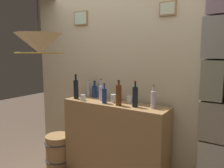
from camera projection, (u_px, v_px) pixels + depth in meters
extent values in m
cube|color=beige|center=(125.00, 70.00, 2.95)|extent=(3.26, 0.08, 2.89)
cube|color=#9E7547|center=(81.00, 18.00, 3.20)|extent=(0.24, 0.03, 0.20)
cube|color=#B7D5BA|center=(80.00, 18.00, 3.18)|extent=(0.21, 0.01, 0.17)
cube|color=#9E7547|center=(168.00, 9.00, 2.49)|extent=(0.20, 0.03, 0.16)
cube|color=beige|center=(167.00, 8.00, 2.47)|extent=(0.17, 0.01, 0.13)
cube|color=#B4B0A0|center=(221.00, 158.00, 2.26)|extent=(0.40, 0.37, 0.39)
cube|color=gray|center=(224.00, 120.00, 2.20)|extent=(0.43, 0.37, 0.39)
cube|color=gray|center=(214.00, 79.00, 2.20)|extent=(0.20, 0.37, 0.39)
cube|color=#96978F|center=(217.00, 38.00, 2.14)|extent=(0.23, 0.37, 0.39)
cube|color=#9E7547|center=(114.00, 142.00, 2.87)|extent=(1.42, 0.37, 1.05)
cylinder|color=silver|center=(153.00, 100.00, 2.50)|extent=(0.06, 0.06, 0.20)
cylinder|color=silver|center=(153.00, 89.00, 2.48)|extent=(0.02, 0.02, 0.06)
cylinder|color=maroon|center=(154.00, 86.00, 2.48)|extent=(0.02, 0.02, 0.01)
cylinder|color=black|center=(135.00, 97.00, 2.57)|extent=(0.07, 0.07, 0.24)
cylinder|color=black|center=(135.00, 84.00, 2.55)|extent=(0.02, 0.02, 0.06)
cylinder|color=maroon|center=(135.00, 81.00, 2.54)|extent=(0.02, 0.02, 0.01)
cylinder|color=brown|center=(119.00, 95.00, 2.64)|extent=(0.07, 0.07, 0.25)
cylinder|color=brown|center=(119.00, 83.00, 2.62)|extent=(0.03, 0.03, 0.04)
cylinder|color=black|center=(119.00, 81.00, 2.62)|extent=(0.03, 0.03, 0.01)
cylinder|color=navy|center=(95.00, 92.00, 3.13)|extent=(0.08, 0.08, 0.16)
cylinder|color=navy|center=(95.00, 84.00, 3.11)|extent=(0.03, 0.03, 0.06)
cylinder|color=black|center=(95.00, 81.00, 3.11)|extent=(0.04, 0.04, 0.01)
cylinder|color=navy|center=(104.00, 96.00, 2.76)|extent=(0.06, 0.06, 0.19)
cylinder|color=navy|center=(104.00, 86.00, 2.74)|extent=(0.02, 0.02, 0.06)
cylinder|color=black|center=(104.00, 84.00, 2.73)|extent=(0.02, 0.02, 0.01)
cylinder|color=silver|center=(88.00, 91.00, 3.19)|extent=(0.05, 0.05, 0.18)
cylinder|color=silver|center=(88.00, 83.00, 3.17)|extent=(0.02, 0.02, 0.06)
cylinder|color=#B7932D|center=(88.00, 80.00, 3.17)|extent=(0.02, 0.02, 0.01)
cylinder|color=black|center=(76.00, 90.00, 3.03)|extent=(0.07, 0.07, 0.26)
cylinder|color=black|center=(76.00, 78.00, 3.01)|extent=(0.03, 0.03, 0.07)
cylinder|color=black|center=(76.00, 75.00, 3.00)|extent=(0.03, 0.03, 0.01)
cylinder|color=silver|center=(101.00, 93.00, 2.93)|extent=(0.06, 0.06, 0.19)
cylinder|color=silver|center=(101.00, 83.00, 2.91)|extent=(0.02, 0.02, 0.09)
cylinder|color=maroon|center=(101.00, 79.00, 2.90)|extent=(0.03, 0.03, 0.01)
cylinder|color=silver|center=(130.00, 99.00, 2.80)|extent=(0.07, 0.07, 0.08)
cylinder|color=silver|center=(114.00, 98.00, 2.81)|extent=(0.08, 0.08, 0.11)
cylinder|color=silver|center=(83.00, 98.00, 2.92)|extent=(0.07, 0.07, 0.08)
cone|color=beige|center=(39.00, 43.00, 2.21)|extent=(0.47, 0.47, 0.20)
cylinder|color=black|center=(38.00, 15.00, 2.17)|extent=(0.01, 0.01, 0.35)
torus|color=#AD8433|center=(40.00, 53.00, 2.22)|extent=(0.48, 0.48, 0.02)
cylinder|color=#9E7547|center=(58.00, 150.00, 3.27)|extent=(0.36, 0.36, 0.47)
torus|color=#333338|center=(58.00, 142.00, 3.25)|extent=(0.39, 0.39, 0.02)
torus|color=#333338|center=(58.00, 158.00, 3.29)|extent=(0.39, 0.39, 0.02)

